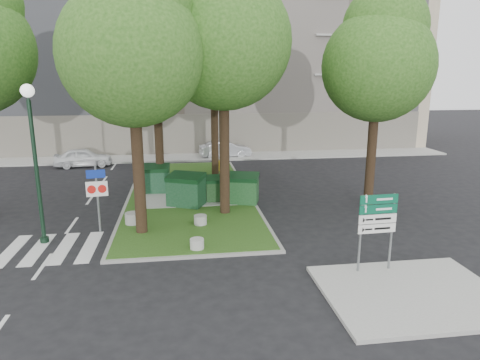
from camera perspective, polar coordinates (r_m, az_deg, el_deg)
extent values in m
plane|color=black|center=(15.03, -7.88, -10.28)|extent=(120.00, 120.00, 0.00)
cube|color=#254614|center=(22.57, -6.75, -1.87)|extent=(6.00, 16.00, 0.12)
cube|color=gray|center=(22.57, -6.75, -1.89)|extent=(6.30, 16.30, 0.10)
cube|color=#999993|center=(13.50, 21.95, -13.84)|extent=(5.00, 4.00, 0.12)
cube|color=#999993|center=(32.81, -8.10, 2.98)|extent=(42.00, 3.00, 0.12)
cube|color=silver|center=(16.86, -20.90, -8.36)|extent=(5.00, 3.00, 0.01)
cube|color=tan|center=(39.80, -8.53, 16.31)|extent=(41.00, 12.00, 16.00)
cylinder|color=black|center=(16.60, -13.47, 2.92)|extent=(0.44, 0.44, 6.16)
sphere|color=#224F15|center=(16.35, -14.22, 15.90)|extent=(5.20, 5.20, 5.20)
sphere|color=#224F15|center=(16.69, -13.42, 21.97)|extent=(3.90, 3.90, 3.90)
cylinder|color=black|center=(18.55, -2.10, 5.26)|extent=(0.44, 0.44, 6.72)
sphere|color=#224F15|center=(18.40, -2.22, 17.93)|extent=(5.60, 5.60, 5.60)
cylinder|color=black|center=(22.99, -10.77, 5.61)|extent=(0.44, 0.44, 5.88)
sphere|color=#224F15|center=(22.78, -11.18, 14.53)|extent=(4.80, 4.80, 4.80)
sphere|color=#224F15|center=(23.06, -10.57, 18.73)|extent=(3.60, 3.60, 3.60)
cylinder|color=black|center=(25.97, -3.41, 7.97)|extent=(0.44, 0.44, 7.00)
sphere|color=#224F15|center=(25.89, -3.55, 17.37)|extent=(5.80, 5.80, 5.80)
sphere|color=#224F15|center=(26.32, -2.95, 21.69)|extent=(4.35, 4.35, 4.35)
cylinder|color=black|center=(20.99, 17.19, 4.48)|extent=(0.44, 0.44, 5.88)
sphere|color=#224F15|center=(20.76, 17.90, 14.25)|extent=(5.00, 5.00, 5.00)
sphere|color=#224F15|center=(21.17, 18.77, 18.73)|extent=(3.75, 3.75, 3.75)
cube|color=#103B20|center=(22.97, -11.30, -0.08)|extent=(1.56, 1.09, 1.19)
cube|color=black|center=(22.82, -11.38, 1.61)|extent=(1.62, 1.17, 0.34)
cube|color=#10361C|center=(20.33, -7.19, -1.62)|extent=(1.91, 1.66, 1.26)
cube|color=black|center=(20.15, -7.25, 0.39)|extent=(1.99, 1.75, 0.36)
cube|color=black|center=(21.05, -2.85, -1.36)|extent=(1.28, 0.88, 0.99)
cube|color=black|center=(20.91, -2.87, 0.16)|extent=(1.33, 0.94, 0.29)
cube|color=#144119|center=(20.62, 0.31, -1.42)|extent=(1.72, 1.40, 1.17)
cube|color=black|center=(20.45, 0.31, 0.42)|extent=(1.79, 1.48, 0.34)
cylinder|color=gray|center=(18.32, -14.11, -4.96)|extent=(0.64, 0.64, 0.45)
cylinder|color=#A8A7A2|center=(15.38, -5.76, -8.44)|extent=(0.50, 0.50, 0.35)
cylinder|color=#959691|center=(17.77, -5.30, -5.31)|extent=(0.53, 0.53, 0.38)
cylinder|color=gold|center=(27.66, -2.78, 1.93)|extent=(0.38, 0.38, 0.66)
cylinder|color=black|center=(17.09, -25.45, 0.73)|extent=(0.15, 0.15, 5.27)
cylinder|color=black|center=(17.77, -24.62, -7.24)|extent=(0.32, 0.32, 0.21)
sphere|color=white|center=(16.75, -26.49, 10.62)|extent=(0.46, 0.46, 0.46)
cylinder|color=slate|center=(17.71, -18.43, -2.47)|extent=(0.10, 0.10, 2.72)
cube|color=navy|center=(17.46, -18.68, 0.79)|extent=(0.71, 0.13, 0.33)
cube|color=white|center=(17.60, -18.53, -1.11)|extent=(0.82, 0.14, 0.60)
cylinder|color=red|center=(17.64, -19.16, -1.13)|extent=(0.33, 0.07, 0.33)
cylinder|color=red|center=(17.56, -17.91, -1.09)|extent=(0.33, 0.07, 0.33)
cylinder|color=slate|center=(13.75, 15.75, -6.93)|extent=(0.08, 0.08, 2.47)
cylinder|color=slate|center=(14.23, 19.55, -6.52)|extent=(0.08, 0.08, 2.47)
cube|color=#0A5337|center=(13.65, 18.01, -2.42)|extent=(1.23, 0.09, 0.28)
cube|color=#0A5337|center=(13.74, 17.92, -3.68)|extent=(1.23, 0.09, 0.28)
cube|color=white|center=(13.83, 17.82, -4.92)|extent=(1.23, 0.09, 0.28)
cube|color=white|center=(13.93, 17.73, -6.14)|extent=(1.23, 0.09, 0.28)
imported|color=white|center=(31.30, -20.17, 2.85)|extent=(3.94, 1.96, 1.29)
imported|color=#ABADB3|center=(32.81, -2.00, 4.14)|extent=(4.02, 1.77, 1.29)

